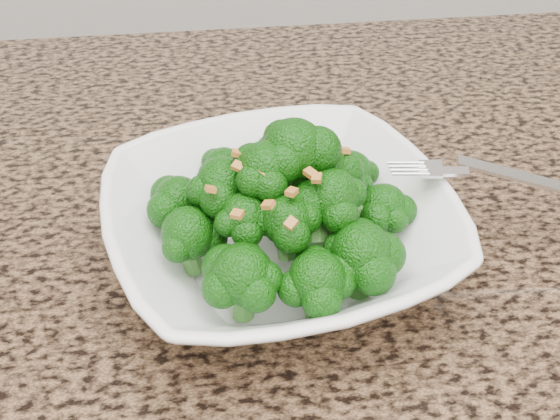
{
  "coord_description": "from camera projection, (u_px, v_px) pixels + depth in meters",
  "views": [
    {
      "loc": [
        0.03,
        -0.01,
        1.27
      ],
      "look_at": [
        0.08,
        0.39,
        0.95
      ],
      "focal_mm": 45.0,
      "sensor_mm": 36.0,
      "label": 1
    }
  ],
  "objects": [
    {
      "name": "garlic_topping",
      "position": [
        280.0,
        103.0,
        0.45
      ],
      "size": [
        0.13,
        0.13,
        0.01
      ],
      "primitive_type": null,
      "color": "#C47B2F",
      "rests_on": "broccoli_pile"
    },
    {
      "name": "fork",
      "position": [
        459.0,
        172.0,
        0.52
      ],
      "size": [
        0.17,
        0.07,
        0.01
      ],
      "primitive_type": null,
      "rotation": [
        0.0,
        0.0,
        -0.26
      ],
      "color": "silver",
      "rests_on": "bowl"
    },
    {
      "name": "granite_counter",
      "position": [
        184.0,
        375.0,
        0.47
      ],
      "size": [
        1.64,
        1.04,
        0.03
      ],
      "primitive_type": "cube",
      "color": "brown",
      "rests_on": "cabinet"
    },
    {
      "name": "bowl",
      "position": [
        280.0,
        230.0,
        0.52
      ],
      "size": [
        0.3,
        0.3,
        0.06
      ],
      "primitive_type": "imported",
      "rotation": [
        0.0,
        0.0,
        0.2
      ],
      "color": "white",
      "rests_on": "granite_counter"
    },
    {
      "name": "broccoli_pile",
      "position": [
        280.0,
        154.0,
        0.48
      ],
      "size": [
        0.22,
        0.22,
        0.07
      ],
      "primitive_type": null,
      "color": "#0F5109",
      "rests_on": "bowl"
    }
  ]
}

